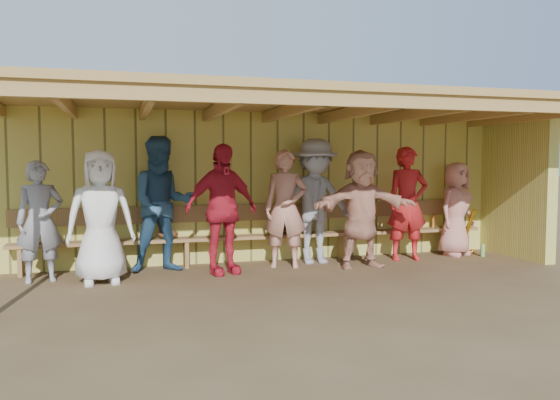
{
  "coord_description": "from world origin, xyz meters",
  "views": [
    {
      "loc": [
        -2.23,
        -7.27,
        1.61
      ],
      "look_at": [
        0.0,
        0.35,
        1.05
      ],
      "focal_mm": 35.0,
      "sensor_mm": 36.0,
      "label": 1
    }
  ],
  "objects_px": {
    "player_b": "(101,217)",
    "player_e": "(315,201)",
    "player_f": "(362,209)",
    "player_h": "(456,209)",
    "player_a": "(40,221)",
    "player_extra": "(285,209)",
    "bench": "(267,229)",
    "player_c": "(163,204)",
    "player_g": "(407,204)",
    "player_d": "(222,209)"
  },
  "relations": [
    {
      "from": "player_b",
      "to": "player_e",
      "type": "xyz_separation_m",
      "value": [
        3.21,
        0.56,
        0.1
      ]
    },
    {
      "from": "player_f",
      "to": "player_h",
      "type": "height_order",
      "value": "player_f"
    },
    {
      "from": "player_a",
      "to": "player_e",
      "type": "xyz_separation_m",
      "value": [
        3.99,
        0.24,
        0.17
      ]
    },
    {
      "from": "player_h",
      "to": "player_extra",
      "type": "relative_size",
      "value": 0.89
    },
    {
      "from": "player_f",
      "to": "bench",
      "type": "bearing_deg",
      "value": 145.43
    },
    {
      "from": "player_h",
      "to": "player_extra",
      "type": "distance_m",
      "value": 3.12
    },
    {
      "from": "player_c",
      "to": "bench",
      "type": "bearing_deg",
      "value": 5.3
    },
    {
      "from": "player_b",
      "to": "player_f",
      "type": "distance_m",
      "value": 3.76
    },
    {
      "from": "player_e",
      "to": "player_extra",
      "type": "xyz_separation_m",
      "value": [
        -0.55,
        -0.19,
        -0.09
      ]
    },
    {
      "from": "player_extra",
      "to": "bench",
      "type": "xyz_separation_m",
      "value": [
        -0.17,
        0.49,
        -0.37
      ]
    },
    {
      "from": "player_a",
      "to": "player_e",
      "type": "distance_m",
      "value": 4.0
    },
    {
      "from": "player_g",
      "to": "player_extra",
      "type": "height_order",
      "value": "player_g"
    },
    {
      "from": "player_d",
      "to": "player_h",
      "type": "relative_size",
      "value": 1.17
    },
    {
      "from": "player_a",
      "to": "player_d",
      "type": "height_order",
      "value": "player_d"
    },
    {
      "from": "player_c",
      "to": "player_extra",
      "type": "xyz_separation_m",
      "value": [
        1.81,
        -0.19,
        -0.09
      ]
    },
    {
      "from": "player_extra",
      "to": "bench",
      "type": "height_order",
      "value": "player_extra"
    },
    {
      "from": "player_c",
      "to": "bench",
      "type": "height_order",
      "value": "player_c"
    },
    {
      "from": "player_b",
      "to": "player_c",
      "type": "distance_m",
      "value": 1.02
    },
    {
      "from": "player_c",
      "to": "player_g",
      "type": "height_order",
      "value": "player_c"
    },
    {
      "from": "player_e",
      "to": "bench",
      "type": "bearing_deg",
      "value": 157.86
    },
    {
      "from": "player_c",
      "to": "player_a",
      "type": "bearing_deg",
      "value": -176.77
    },
    {
      "from": "player_c",
      "to": "player_d",
      "type": "bearing_deg",
      "value": -31.94
    },
    {
      "from": "player_e",
      "to": "player_g",
      "type": "xyz_separation_m",
      "value": [
        1.54,
        -0.15,
        -0.06
      ]
    },
    {
      "from": "player_a",
      "to": "bench",
      "type": "distance_m",
      "value": 3.33
    },
    {
      "from": "player_g",
      "to": "player_h",
      "type": "relative_size",
      "value": 1.16
    },
    {
      "from": "player_b",
      "to": "player_extra",
      "type": "relative_size",
      "value": 0.99
    },
    {
      "from": "player_b",
      "to": "player_e",
      "type": "height_order",
      "value": "player_e"
    },
    {
      "from": "player_g",
      "to": "player_h",
      "type": "height_order",
      "value": "player_g"
    },
    {
      "from": "player_b",
      "to": "player_h",
      "type": "relative_size",
      "value": 1.11
    },
    {
      "from": "player_c",
      "to": "player_e",
      "type": "distance_m",
      "value": 2.36
    },
    {
      "from": "player_f",
      "to": "player_extra",
      "type": "height_order",
      "value": "same"
    },
    {
      "from": "player_f",
      "to": "bench",
      "type": "xyz_separation_m",
      "value": [
        -1.27,
        0.84,
        -0.37
      ]
    },
    {
      "from": "player_b",
      "to": "player_d",
      "type": "relative_size",
      "value": 0.95
    },
    {
      "from": "player_a",
      "to": "player_b",
      "type": "xyz_separation_m",
      "value": [
        0.78,
        -0.31,
        0.07
      ]
    },
    {
      "from": "player_extra",
      "to": "player_h",
      "type": "bearing_deg",
      "value": 21.16
    },
    {
      "from": "player_c",
      "to": "player_extra",
      "type": "relative_size",
      "value": 1.1
    },
    {
      "from": "player_f",
      "to": "player_e",
      "type": "bearing_deg",
      "value": 134.82
    },
    {
      "from": "player_h",
      "to": "player_d",
      "type": "bearing_deg",
      "value": 162.74
    },
    {
      "from": "player_b",
      "to": "player_g",
      "type": "relative_size",
      "value": 0.96
    },
    {
      "from": "bench",
      "to": "player_f",
      "type": "bearing_deg",
      "value": -33.51
    },
    {
      "from": "player_c",
      "to": "player_e",
      "type": "relative_size",
      "value": 1.01
    },
    {
      "from": "player_extra",
      "to": "player_g",
      "type": "bearing_deg",
      "value": 18.62
    },
    {
      "from": "player_b",
      "to": "player_extra",
      "type": "distance_m",
      "value": 2.69
    },
    {
      "from": "player_g",
      "to": "player_extra",
      "type": "distance_m",
      "value": 2.09
    },
    {
      "from": "player_a",
      "to": "player_c",
      "type": "relative_size",
      "value": 0.82
    },
    {
      "from": "player_b",
      "to": "player_g",
      "type": "bearing_deg",
      "value": 0.09
    },
    {
      "from": "player_f",
      "to": "player_c",
      "type": "bearing_deg",
      "value": 168.56
    },
    {
      "from": "player_g",
      "to": "player_a",
      "type": "bearing_deg",
      "value": -169.95
    },
    {
      "from": "player_d",
      "to": "player_f",
      "type": "bearing_deg",
      "value": -19.3
    },
    {
      "from": "player_c",
      "to": "player_h",
      "type": "height_order",
      "value": "player_c"
    }
  ]
}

